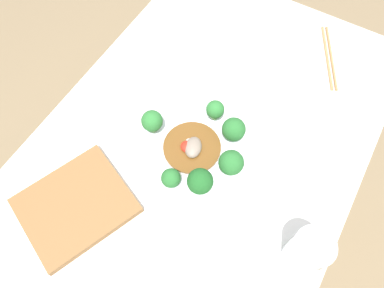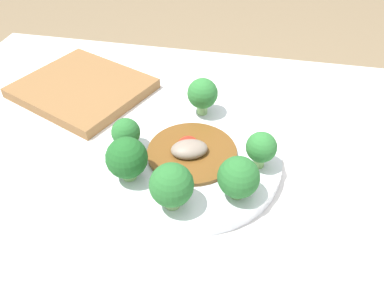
# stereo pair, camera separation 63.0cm
# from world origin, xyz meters

# --- Properties ---
(ground_plane) EXTENTS (8.00, 8.00, 0.00)m
(ground_plane) POSITION_xyz_m (0.00, 0.00, 0.00)
(ground_plane) COLOR #7F6B4C
(table) EXTENTS (1.15, 0.75, 0.76)m
(table) POSITION_xyz_m (0.00, 0.00, 0.38)
(table) COLOR silver
(table) RESTS_ON ground_plane
(plate) EXTENTS (0.28, 0.28, 0.02)m
(plate) POSITION_xyz_m (-0.03, 0.01, 0.78)
(plate) COLOR silver
(plate) RESTS_ON table
(broccoli_south) EXTENTS (0.06, 0.06, 0.07)m
(broccoli_south) POSITION_xyz_m (-0.04, -0.10, 0.83)
(broccoli_south) COLOR #89B76B
(broccoli_south) RESTS_ON plate
(broccoli_east) EXTENTS (0.04, 0.04, 0.06)m
(broccoli_east) POSITION_xyz_m (0.07, 0.00, 0.82)
(broccoli_east) COLOR #7AAD5B
(broccoli_east) RESTS_ON plate
(broccoli_north) EXTENTS (0.05, 0.05, 0.07)m
(broccoli_north) POSITION_xyz_m (-0.04, 0.11, 0.83)
(broccoli_north) COLOR #89B76B
(broccoli_north) RESTS_ON plate
(broccoli_southwest) EXTENTS (0.06, 0.06, 0.07)m
(broccoli_southwest) POSITION_xyz_m (-0.11, -0.06, 0.82)
(broccoli_southwest) COLOR #89B76B
(broccoli_southwest) RESTS_ON plate
(broccoli_southeast) EXTENTS (0.06, 0.06, 0.06)m
(broccoli_southeast) POSITION_xyz_m (0.04, -0.06, 0.82)
(broccoli_southeast) COLOR #70A356
(broccoli_southeast) RESTS_ON plate
(broccoli_west) EXTENTS (0.04, 0.04, 0.05)m
(broccoli_west) POSITION_xyz_m (-0.14, -0.00, 0.82)
(broccoli_west) COLOR #89B76B
(broccoli_west) RESTS_ON plate
(stirfry_center) EXTENTS (0.14, 0.14, 0.02)m
(stirfry_center) POSITION_xyz_m (-0.04, 0.01, 0.79)
(stirfry_center) COLOR brown
(stirfry_center) RESTS_ON plate
(drinking_glass) EXTENTS (0.08, 0.08, 0.12)m
(drinking_glass) POSITION_xyz_m (-0.14, -0.32, 0.83)
(drinking_glass) COLOR silver
(drinking_glass) RESTS_ON table
(chopsticks) EXTENTS (0.21, 0.12, 0.01)m
(chopsticks) POSITION_xyz_m (0.41, -0.18, 0.77)
(chopsticks) COLOR #AD7F4C
(chopsticks) RESTS_ON table
(cutting_board) EXTENTS (0.29, 0.27, 0.02)m
(cutting_board) POSITION_xyz_m (-0.29, 0.16, 0.77)
(cutting_board) COLOR brown
(cutting_board) RESTS_ON table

